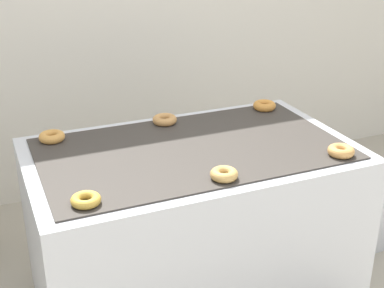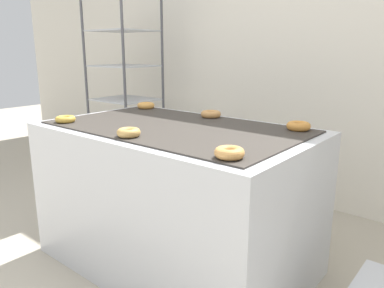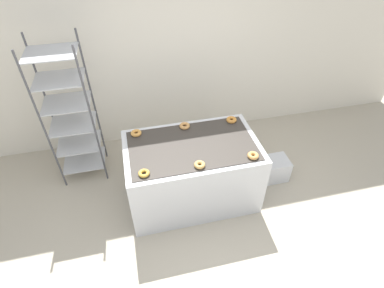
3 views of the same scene
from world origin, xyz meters
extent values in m
cube|color=silver|center=(0.00, 2.12, 1.40)|extent=(8.00, 0.05, 2.80)
cube|color=silver|center=(0.00, 0.72, 0.42)|extent=(1.54, 0.94, 0.85)
cube|color=#38332D|center=(0.00, 0.72, 0.85)|extent=(1.41, 0.82, 0.01)
cube|color=#262628|center=(0.42, 0.29, 0.59)|extent=(0.12, 0.07, 0.10)
cylinder|color=#4C4C51|center=(-1.62, 1.28, 0.95)|extent=(0.02, 0.02, 1.90)
cylinder|color=#4C4C51|center=(-1.07, 1.28, 0.95)|extent=(0.02, 0.02, 1.90)
cylinder|color=#4C4C51|center=(-1.62, 1.74, 0.95)|extent=(0.02, 0.02, 1.90)
cylinder|color=#4C4C51|center=(-1.07, 1.74, 0.95)|extent=(0.02, 0.02, 1.90)
cube|color=#B7BABF|center=(-1.34, 1.51, 0.19)|extent=(0.54, 0.46, 0.01)
cube|color=#B7BABF|center=(-1.34, 1.51, 0.50)|extent=(0.54, 0.46, 0.01)
cube|color=#B7BABF|center=(-1.34, 1.51, 0.81)|extent=(0.54, 0.46, 0.01)
cube|color=#B7BABF|center=(-1.34, 1.51, 1.12)|extent=(0.54, 0.46, 0.01)
cube|color=#B7BABF|center=(-1.34, 1.51, 1.44)|extent=(0.54, 0.46, 0.01)
torus|color=gold|center=(-0.58, 0.39, 0.87)|extent=(0.12, 0.12, 0.04)
torus|color=tan|center=(0.00, 0.37, 0.88)|extent=(0.12, 0.12, 0.04)
torus|color=tan|center=(0.59, 0.38, 0.88)|extent=(0.12, 0.12, 0.04)
torus|color=gold|center=(-0.59, 1.06, 0.88)|extent=(0.13, 0.13, 0.04)
torus|color=#C1874A|center=(-0.01, 1.07, 0.88)|extent=(0.13, 0.13, 0.04)
torus|color=#CF8536|center=(0.58, 1.06, 0.88)|extent=(0.13, 0.13, 0.04)
camera|label=1|loc=(-0.89, -1.40, 1.88)|focal=50.00mm
camera|label=2|loc=(1.39, -0.82, 1.28)|focal=35.00mm
camera|label=3|loc=(-0.59, -1.77, 3.05)|focal=28.00mm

